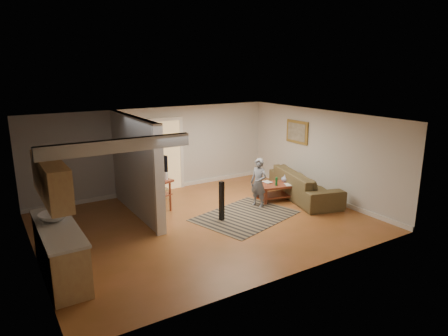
{
  "coord_description": "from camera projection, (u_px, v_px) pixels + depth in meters",
  "views": [
    {
      "loc": [
        -4.38,
        -7.89,
        3.66
      ],
      "look_at": [
        0.9,
        0.61,
        1.1
      ],
      "focal_mm": 32.0,
      "sensor_mm": 36.0,
      "label": 1
    }
  ],
  "objects": [
    {
      "name": "ground",
      "position": [
        206.0,
        222.0,
        9.64
      ],
      "size": [
        7.5,
        7.5,
        0.0
      ],
      "primitive_type": "plane",
      "color": "brown",
      "rests_on": "ground"
    },
    {
      "name": "room_shell",
      "position": [
        155.0,
        166.0,
        9.08
      ],
      "size": [
        7.54,
        6.02,
        2.52
      ],
      "color": "beige",
      "rests_on": "ground"
    },
    {
      "name": "area_rug",
      "position": [
        245.0,
        216.0,
        10.03
      ],
      "size": [
        2.81,
        2.37,
        0.01
      ],
      "primitive_type": "cube",
      "rotation": [
        0.0,
        0.0,
        0.28
      ],
      "color": "black",
      "rests_on": "ground"
    },
    {
      "name": "sofa",
      "position": [
        304.0,
        198.0,
        11.44
      ],
      "size": [
        1.73,
        2.86,
        0.78
      ],
      "primitive_type": "imported",
      "rotation": [
        0.0,
        0.0,
        1.3
      ],
      "color": "#4D3F26",
      "rests_on": "ground"
    },
    {
      "name": "coffee_table",
      "position": [
        279.0,
        187.0,
        11.22
      ],
      "size": [
        1.31,
        0.94,
        0.7
      ],
      "rotation": [
        0.0,
        0.0,
        -0.22
      ],
      "color": "maroon",
      "rests_on": "ground"
    },
    {
      "name": "tv_console",
      "position": [
        150.0,
        180.0,
        10.44
      ],
      "size": [
        0.94,
        1.43,
        1.16
      ],
      "rotation": [
        0.0,
        0.0,
        0.35
      ],
      "color": "maroon",
      "rests_on": "ground"
    },
    {
      "name": "speaker_left",
      "position": [
        222.0,
        201.0,
        9.65
      ],
      "size": [
        0.12,
        0.12,
        0.98
      ],
      "primitive_type": "cube",
      "rotation": [
        0.0,
        0.0,
        0.23
      ],
      "color": "black",
      "rests_on": "ground"
    },
    {
      "name": "speaker_right",
      "position": [
        134.0,
        186.0,
        10.79
      ],
      "size": [
        0.11,
        0.11,
        1.0
      ],
      "primitive_type": "cube",
      "rotation": [
        0.0,
        0.0,
        0.13
      ],
      "color": "black",
      "rests_on": "ground"
    },
    {
      "name": "toy_basket",
      "position": [
        161.0,
        193.0,
        11.37
      ],
      "size": [
        0.42,
        0.42,
        0.37
      ],
      "color": "olive",
      "rests_on": "ground"
    },
    {
      "name": "child",
      "position": [
        258.0,
        206.0,
        10.74
      ],
      "size": [
        0.45,
        0.55,
        1.32
      ],
      "primitive_type": "imported",
      "rotation": [
        0.0,
        0.0,
        -1.25
      ],
      "color": "slate",
      "rests_on": "ground"
    },
    {
      "name": "toddler",
      "position": [
        154.0,
        205.0,
        10.84
      ],
      "size": [
        0.49,
        0.43,
        0.83
      ],
      "primitive_type": "imported",
      "rotation": [
        0.0,
        0.0,
        2.8
      ],
      "color": "#1D243E",
      "rests_on": "ground"
    }
  ]
}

